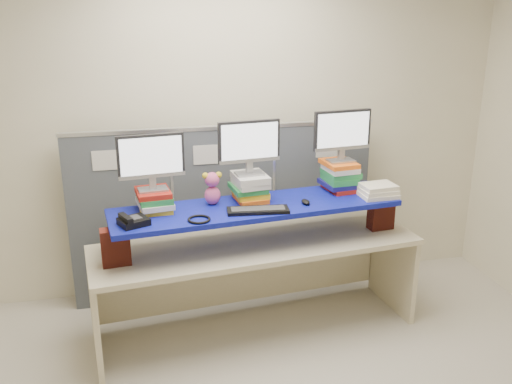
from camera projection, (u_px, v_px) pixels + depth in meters
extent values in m
cube|color=beige|center=(277.00, 217.00, 3.05)|extent=(5.00, 4.00, 2.80)
cube|color=#444950|center=(121.00, 223.00, 4.73)|extent=(0.85, 0.05, 1.50)
cube|color=#444950|center=(224.00, 215.00, 4.90)|extent=(0.85, 0.05, 1.50)
cube|color=#444950|center=(320.00, 207.00, 5.08)|extent=(0.85, 0.05, 1.50)
cube|color=silver|center=(222.00, 127.00, 4.66)|extent=(2.60, 0.06, 0.03)
cube|color=silver|center=(105.00, 160.00, 4.51)|extent=(0.20, 0.00, 0.16)
cube|color=silver|center=(206.00, 155.00, 4.67)|extent=(0.20, 0.00, 0.16)
cube|color=silver|center=(235.00, 153.00, 4.72)|extent=(0.20, 0.00, 0.16)
cube|color=silver|center=(327.00, 148.00, 4.88)|extent=(0.20, 0.00, 0.16)
cube|color=beige|center=(256.00, 245.00, 4.33)|extent=(2.55, 0.99, 0.04)
cube|color=beige|center=(95.00, 316.00, 4.08)|extent=(0.11, 0.67, 0.71)
cube|color=beige|center=(393.00, 267.00, 4.82)|extent=(0.11, 0.67, 0.71)
cube|color=maroon|center=(116.00, 247.00, 3.92)|extent=(0.21, 0.13, 0.27)
cube|color=maroon|center=(381.00, 213.00, 4.55)|extent=(0.21, 0.13, 0.27)
cube|color=navy|center=(256.00, 207.00, 4.23)|extent=(2.20, 0.77, 0.04)
cube|color=yellow|center=(156.00, 208.00, 4.12)|extent=(0.24, 0.28, 0.04)
cube|color=silver|center=(155.00, 203.00, 4.10)|extent=(0.27, 0.33, 0.04)
cube|color=#23853D|center=(155.00, 198.00, 4.09)|extent=(0.25, 0.30, 0.04)
cube|color=#A21C12|center=(153.00, 192.00, 4.08)|extent=(0.26, 0.30, 0.04)
cube|color=orange|center=(251.00, 198.00, 4.32)|extent=(0.24, 0.29, 0.03)
cube|color=yellow|center=(250.00, 193.00, 4.32)|extent=(0.26, 0.29, 0.04)
cube|color=#23853D|center=(248.00, 188.00, 4.30)|extent=(0.27, 0.30, 0.04)
cube|color=silver|center=(251.00, 183.00, 4.28)|extent=(0.26, 0.30, 0.04)
cube|color=silver|center=(250.00, 177.00, 4.28)|extent=(0.26, 0.32, 0.05)
cube|color=#A21C12|center=(341.00, 188.00, 4.55)|extent=(0.26, 0.31, 0.04)
cube|color=navy|center=(339.00, 183.00, 4.54)|extent=(0.28, 0.31, 0.04)
cube|color=#23853D|center=(340.00, 179.00, 4.53)|extent=(0.23, 0.29, 0.05)
cube|color=#23853D|center=(341.00, 173.00, 4.52)|extent=(0.27, 0.29, 0.04)
cube|color=silver|center=(340.00, 168.00, 4.50)|extent=(0.25, 0.28, 0.04)
cube|color=orange|center=(339.00, 163.00, 4.50)|extent=(0.26, 0.31, 0.03)
cube|color=#9B9A9F|center=(153.00, 189.00, 4.06)|extent=(0.22, 0.15, 0.01)
cube|color=#9B9A9F|center=(152.00, 183.00, 4.05)|extent=(0.05, 0.04, 0.08)
cube|color=black|center=(151.00, 156.00, 3.98)|extent=(0.47, 0.08, 0.31)
cube|color=white|center=(151.00, 157.00, 3.96)|extent=(0.43, 0.05, 0.27)
cube|color=#9B9A9F|center=(249.00, 173.00, 4.26)|extent=(0.22, 0.15, 0.01)
cube|color=#9B9A9F|center=(249.00, 167.00, 4.25)|extent=(0.05, 0.04, 0.08)
cube|color=black|center=(249.00, 141.00, 4.19)|extent=(0.47, 0.08, 0.31)
cube|color=white|center=(250.00, 142.00, 4.17)|extent=(0.43, 0.05, 0.27)
cube|color=#9B9A9F|center=(341.00, 161.00, 4.48)|extent=(0.22, 0.15, 0.01)
cube|color=#9B9A9F|center=(341.00, 155.00, 4.47)|extent=(0.05, 0.04, 0.08)
cube|color=black|center=(342.00, 130.00, 4.41)|extent=(0.47, 0.08, 0.31)
cube|color=white|center=(343.00, 131.00, 4.39)|extent=(0.43, 0.05, 0.27)
cube|color=black|center=(258.00, 210.00, 4.08)|extent=(0.46, 0.19, 0.02)
cube|color=#323235|center=(258.00, 208.00, 4.08)|extent=(0.39, 0.14, 0.00)
ellipsoid|color=black|center=(306.00, 202.00, 4.24)|extent=(0.10, 0.12, 0.03)
cube|color=black|center=(134.00, 222.00, 3.85)|extent=(0.23, 0.22, 0.05)
cube|color=#323235|center=(133.00, 218.00, 3.84)|extent=(0.12, 0.12, 0.01)
cube|color=black|center=(126.00, 218.00, 3.80)|extent=(0.10, 0.17, 0.03)
torus|color=black|center=(199.00, 219.00, 3.92)|extent=(0.17, 0.17, 0.02)
ellipsoid|color=#D9528B|center=(213.00, 195.00, 4.22)|extent=(0.12, 0.11, 0.14)
sphere|color=#D9528B|center=(212.00, 180.00, 4.18)|extent=(0.11, 0.11, 0.11)
sphere|color=yellow|center=(205.00, 176.00, 4.16)|extent=(0.05, 0.05, 0.05)
sphere|color=yellow|center=(219.00, 175.00, 4.18)|extent=(0.05, 0.05, 0.05)
cube|color=white|center=(378.00, 195.00, 4.40)|extent=(0.29, 0.24, 0.03)
cube|color=white|center=(378.00, 190.00, 4.39)|extent=(0.28, 0.22, 0.03)
cube|color=white|center=(378.00, 186.00, 4.38)|extent=(0.26, 0.21, 0.03)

